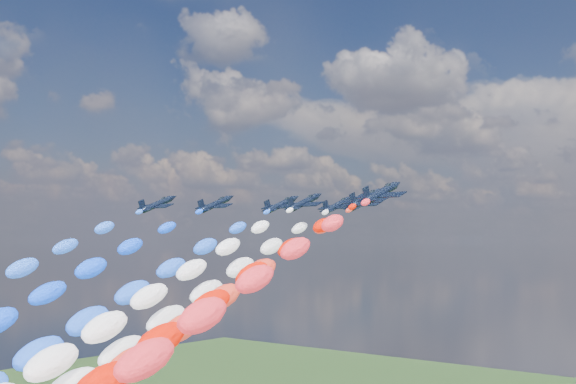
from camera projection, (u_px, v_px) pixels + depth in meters
The scene contains 9 objects.
jet_0 at pixel (157, 204), 164.57m from camera, with size 9.25×12.41×2.73m, color black, non-canonical shape.
jet_1 at pixel (215, 204), 163.91m from camera, with size 9.25×12.41×2.73m, color black, non-canonical shape.
jet_2 at pixel (281, 204), 165.48m from camera, with size 9.25×12.41×2.73m, color black, non-canonical shape.
jet_3 at pixel (304, 202), 156.58m from camera, with size 9.25×12.41×2.73m, color black, non-canonical shape.
jet_4 at pixel (338, 205), 167.77m from camera, with size 9.25×12.41×2.73m, color black, non-canonical shape.
trail_4 at pixel (98, 384), 114.79m from camera, with size 6.88×128.41×64.43m, color silver, non-canonical shape.
jet_5 at pixel (362, 202), 155.34m from camera, with size 9.25×12.41×2.73m, color black, non-canonical shape.
jet_6 at pixel (367, 198), 141.32m from camera, with size 9.25×12.41×2.73m, color black, non-canonical shape.
jet_7 at pixel (381, 193), 125.03m from camera, with size 9.25×12.41×2.73m, color black, non-canonical shape.
Camera 1 is at (96.13, -114.71, 92.95)m, focal length 45.66 mm.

